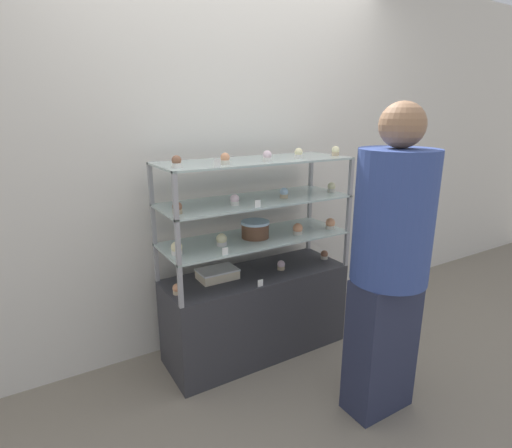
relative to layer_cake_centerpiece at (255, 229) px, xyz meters
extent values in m
plane|color=gray|center=(0.01, 0.01, -0.88)|extent=(20.00, 20.00, 0.00)
cube|color=silver|center=(0.01, 0.37, 0.42)|extent=(8.00, 0.05, 2.60)
cube|color=#333338|center=(0.01, 0.01, -0.59)|extent=(1.22, 0.44, 0.57)
cube|color=#99999E|center=(-0.59, 0.21, -0.18)|extent=(0.02, 0.02, 0.25)
cube|color=#99999E|center=(0.61, 0.21, -0.18)|extent=(0.02, 0.02, 0.25)
cube|color=#99999E|center=(-0.59, -0.20, -0.18)|extent=(0.02, 0.02, 0.25)
cube|color=#99999E|center=(0.61, -0.20, -0.18)|extent=(0.02, 0.02, 0.25)
cube|color=#B2C6C1|center=(0.01, 0.01, -0.06)|extent=(1.22, 0.44, 0.01)
cube|color=#99999E|center=(-0.59, 0.21, 0.07)|extent=(0.02, 0.02, 0.25)
cube|color=#99999E|center=(0.61, 0.21, 0.07)|extent=(0.02, 0.02, 0.25)
cube|color=#99999E|center=(-0.59, -0.20, 0.07)|extent=(0.02, 0.02, 0.25)
cube|color=#99999E|center=(0.61, -0.20, 0.07)|extent=(0.02, 0.02, 0.25)
cube|color=#B2C6C1|center=(0.01, 0.01, 0.19)|extent=(1.22, 0.44, 0.01)
cube|color=#99999E|center=(-0.59, 0.21, 0.32)|extent=(0.02, 0.02, 0.25)
cube|color=#99999E|center=(0.61, 0.21, 0.32)|extent=(0.02, 0.02, 0.25)
cube|color=#99999E|center=(-0.59, -0.20, 0.32)|extent=(0.02, 0.02, 0.25)
cube|color=#99999E|center=(0.61, -0.20, 0.32)|extent=(0.02, 0.02, 0.25)
cube|color=#B2C6C1|center=(0.01, 0.01, 0.43)|extent=(1.22, 0.44, 0.01)
cylinder|color=brown|center=(0.00, 0.00, -0.01)|extent=(0.17, 0.17, 0.09)
cylinder|color=silver|center=(0.00, 0.00, 0.05)|extent=(0.18, 0.18, 0.02)
cube|color=beige|center=(-0.25, 0.05, -0.27)|extent=(0.24, 0.16, 0.05)
cube|color=white|center=(-0.25, 0.05, -0.24)|extent=(0.24, 0.16, 0.01)
cylinder|color=#CCB28C|center=(-0.55, -0.03, -0.29)|extent=(0.05, 0.05, 0.02)
sphere|color=#E5996B|center=(-0.55, -0.03, -0.26)|extent=(0.05, 0.05, 0.05)
cylinder|color=#CCB28C|center=(0.18, -0.03, -0.29)|extent=(0.05, 0.05, 0.02)
sphere|color=silver|center=(0.18, -0.03, -0.26)|extent=(0.05, 0.05, 0.05)
cylinder|color=beige|center=(0.56, -0.03, -0.29)|extent=(0.05, 0.05, 0.02)
sphere|color=#8C5B42|center=(0.56, -0.03, -0.26)|extent=(0.05, 0.05, 0.05)
cube|color=white|center=(-0.08, -0.19, -0.28)|extent=(0.04, 0.00, 0.04)
cylinder|color=white|center=(-0.54, -0.04, -0.04)|extent=(0.06, 0.06, 0.02)
sphere|color=#F4EAB2|center=(-0.54, -0.04, -0.01)|extent=(0.07, 0.07, 0.07)
cylinder|color=white|center=(-0.25, -0.03, -0.04)|extent=(0.06, 0.06, 0.02)
sphere|color=#F4EAB2|center=(-0.25, -0.03, -0.01)|extent=(0.07, 0.07, 0.07)
cylinder|color=beige|center=(0.27, -0.08, -0.04)|extent=(0.06, 0.06, 0.02)
sphere|color=#E5996B|center=(0.27, -0.08, -0.01)|extent=(0.07, 0.07, 0.07)
cylinder|color=beige|center=(0.54, -0.10, -0.04)|extent=(0.06, 0.06, 0.02)
sphere|color=#E5996B|center=(0.54, -0.10, -0.01)|extent=(0.07, 0.07, 0.07)
cube|color=white|center=(-0.31, -0.19, -0.03)|extent=(0.04, 0.00, 0.04)
cylinder|color=#CCB28C|center=(-0.54, -0.09, 0.20)|extent=(0.05, 0.05, 0.02)
sphere|color=#8C5B42|center=(-0.54, -0.09, 0.23)|extent=(0.05, 0.05, 0.05)
cylinder|color=white|center=(-0.18, -0.07, 0.20)|extent=(0.05, 0.05, 0.02)
sphere|color=silver|center=(-0.18, -0.07, 0.23)|extent=(0.05, 0.05, 0.05)
cylinder|color=#CCB28C|center=(0.18, -0.05, 0.20)|extent=(0.05, 0.05, 0.02)
sphere|color=silver|center=(0.18, -0.05, 0.23)|extent=(0.05, 0.05, 0.05)
cylinder|color=beige|center=(0.57, -0.06, 0.20)|extent=(0.05, 0.05, 0.02)
sphere|color=#F4EAB2|center=(0.57, -0.06, 0.23)|extent=(0.05, 0.05, 0.05)
cube|color=white|center=(-0.10, -0.19, 0.21)|extent=(0.04, 0.00, 0.04)
cylinder|color=white|center=(-0.53, -0.09, 0.45)|extent=(0.05, 0.05, 0.02)
sphere|color=#8C5B42|center=(-0.53, -0.09, 0.48)|extent=(0.05, 0.05, 0.05)
cylinder|color=beige|center=(-0.26, -0.10, 0.45)|extent=(0.05, 0.05, 0.02)
sphere|color=#E5996B|center=(-0.26, -0.10, 0.48)|extent=(0.05, 0.05, 0.05)
cylinder|color=white|center=(0.02, -0.11, 0.45)|extent=(0.05, 0.05, 0.02)
sphere|color=silver|center=(0.02, -0.11, 0.48)|extent=(0.05, 0.05, 0.05)
cylinder|color=white|center=(0.27, -0.07, 0.45)|extent=(0.05, 0.05, 0.02)
sphere|color=#F4EAB2|center=(0.27, -0.07, 0.48)|extent=(0.05, 0.05, 0.05)
cylinder|color=#CCB28C|center=(0.57, -0.08, 0.45)|extent=(0.05, 0.05, 0.02)
sphere|color=#F4EAB2|center=(0.57, -0.08, 0.48)|extent=(0.05, 0.05, 0.05)
cube|color=white|center=(-0.34, -0.19, 0.46)|extent=(0.04, 0.00, 0.04)
cube|color=#282D47|center=(0.30, -0.81, -0.49)|extent=(0.37, 0.20, 0.76)
cylinder|color=#33478C|center=(0.30, -0.81, 0.22)|extent=(0.38, 0.38, 0.66)
sphere|color=#936B4C|center=(0.30, -0.81, 0.66)|extent=(0.22, 0.22, 0.22)
camera|label=1|loc=(-1.25, -2.08, 0.72)|focal=28.00mm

